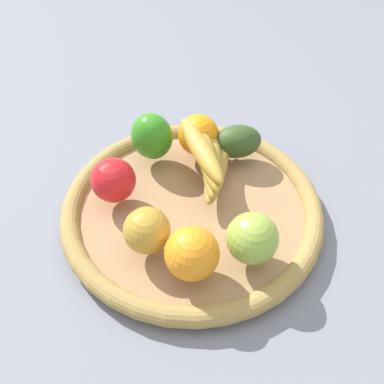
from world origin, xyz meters
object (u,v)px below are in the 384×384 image
at_px(banana_bunch, 209,159).
at_px(avocado, 237,141).
at_px(apple_1, 147,230).
at_px(orange_1, 192,253).
at_px(apple_2, 113,180).
at_px(apple_0, 252,238).
at_px(orange_0, 198,135).
at_px(bell_pepper, 152,136).

distance_m(banana_bunch, avocado, 0.08).
height_order(apple_1, orange_1, orange_1).
height_order(banana_bunch, apple_1, banana_bunch).
distance_m(banana_bunch, apple_2, 0.16).
xyz_separation_m(banana_bunch, avocado, (-0.00, 0.08, -0.01)).
bearing_deg(apple_0, apple_1, -142.94).
height_order(banana_bunch, orange_0, banana_bunch).
relative_size(apple_1, avocado, 0.80).
xyz_separation_m(bell_pepper, apple_0, (0.26, -0.05, -0.01)).
bearing_deg(avocado, bell_pepper, -135.57).
bearing_deg(banana_bunch, bell_pepper, -164.97).
relative_size(apple_0, orange_0, 1.03).
height_order(avocado, orange_1, orange_1).
bearing_deg(orange_1, bell_pepper, 149.30).
distance_m(orange_0, orange_1, 0.26).
distance_m(apple_1, orange_0, 0.23).
bearing_deg(orange_1, apple_1, -170.17).
relative_size(banana_bunch, orange_1, 2.20).
relative_size(bell_pepper, orange_1, 1.12).
xyz_separation_m(avocado, orange_1, (0.11, -0.23, 0.01)).
bearing_deg(bell_pepper, apple_2, 87.29).
height_order(apple_2, apple_0, apple_0).
distance_m(apple_1, avocado, 0.25).
bearing_deg(apple_1, bell_pepper, 134.95).
height_order(apple_2, orange_0, same).
bearing_deg(banana_bunch, orange_1, -55.06).
height_order(bell_pepper, orange_0, bell_pepper).
height_order(banana_bunch, avocado, banana_bunch).
xyz_separation_m(apple_2, bell_pepper, (-0.03, 0.11, 0.01)).
xyz_separation_m(orange_0, orange_1, (0.17, -0.19, 0.00)).
distance_m(bell_pepper, orange_1, 0.25).
bearing_deg(orange_1, avocado, 115.57).
relative_size(banana_bunch, avocado, 1.95).
bearing_deg(apple_2, orange_0, 83.48).
bearing_deg(avocado, orange_1, -64.43).
bearing_deg(banana_bunch, apple_0, -28.17).
bearing_deg(apple_1, apple_0, 37.06).
relative_size(apple_0, orange_1, 0.99).
xyz_separation_m(apple_2, apple_1, (0.11, -0.03, -0.00)).
bearing_deg(orange_1, banana_bunch, 124.94).
height_order(apple_2, bell_pepper, bell_pepper).
distance_m(bell_pepper, avocado, 0.15).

